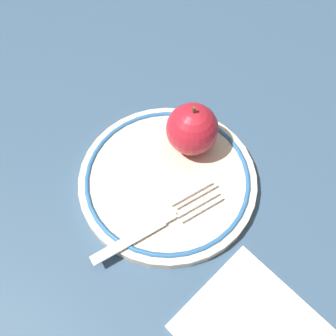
# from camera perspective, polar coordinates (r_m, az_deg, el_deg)

# --- Properties ---
(ground_plane) EXTENTS (2.00, 2.00, 0.00)m
(ground_plane) POSITION_cam_1_polar(r_m,az_deg,el_deg) (0.48, -0.45, -2.77)
(ground_plane) COLOR #344D66
(plate) EXTENTS (0.23, 0.23, 0.02)m
(plate) POSITION_cam_1_polar(r_m,az_deg,el_deg) (0.48, 0.00, -1.74)
(plate) COLOR beige
(plate) RESTS_ON ground_plane
(apple_red_whole) EXTENTS (0.07, 0.07, 0.07)m
(apple_red_whole) POSITION_cam_1_polar(r_m,az_deg,el_deg) (0.47, 4.06, 5.77)
(apple_red_whole) COLOR #B41C29
(apple_red_whole) RESTS_ON plate
(fork) EXTENTS (0.16, 0.09, 0.00)m
(fork) POSITION_cam_1_polar(r_m,az_deg,el_deg) (0.44, -2.18, -8.89)
(fork) COLOR silver
(fork) RESTS_ON plate
(napkin_folded) EXTENTS (0.15, 0.16, 0.01)m
(napkin_folded) POSITION_cam_1_polar(r_m,az_deg,el_deg) (0.43, 12.55, -22.82)
(napkin_folded) COLOR white
(napkin_folded) RESTS_ON ground_plane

